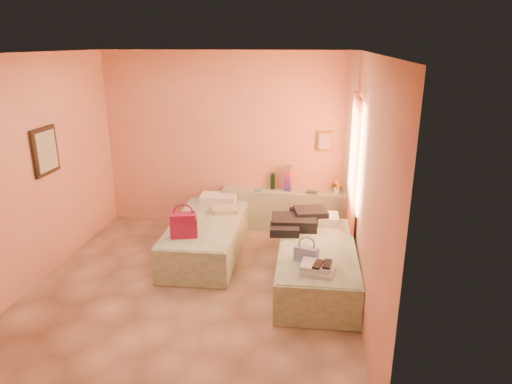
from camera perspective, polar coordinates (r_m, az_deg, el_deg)
ground at (r=5.81m, az=-7.86°, el=-12.03°), size 4.50×4.50×0.00m
room_walls at (r=5.63m, az=-5.07°, el=6.66°), size 4.02×4.51×2.81m
headboard_ledge at (r=7.39m, az=3.75°, el=-2.27°), size 2.05×0.30×0.65m
bed_left at (r=6.62m, az=-6.16°, el=-5.59°), size 0.95×2.02×0.50m
bed_right at (r=5.85m, az=7.60°, el=-9.01°), size 0.95×2.02×0.50m
water_bottle at (r=7.34m, az=2.11°, el=1.34°), size 0.09×0.09×0.26m
rainbow_box at (r=7.24m, az=4.06°, el=1.72°), size 0.11×0.11×0.42m
small_dish at (r=7.27m, az=0.28°, el=0.25°), size 0.15×0.15×0.03m
green_book at (r=7.22m, az=6.98°, el=-0.04°), size 0.19×0.15×0.03m
flower_vase at (r=7.26m, az=10.08°, el=0.79°), size 0.20×0.20×0.24m
magenta_handbag at (r=5.99m, az=-9.01°, el=-4.07°), size 0.38×0.27×0.32m
khaki_garment at (r=6.83m, az=-3.94°, el=-2.20°), size 0.44×0.39×0.06m
clothes_pile at (r=6.24m, az=5.26°, el=-3.62°), size 0.78×0.78×0.20m
blue_handbag at (r=5.34m, az=6.31°, el=-7.73°), size 0.29×0.20×0.17m
towel_stack at (r=5.12m, az=7.75°, el=-9.44°), size 0.39×0.35×0.10m
sandal_pair at (r=5.07m, az=8.31°, el=-8.95°), size 0.21×0.25×0.02m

